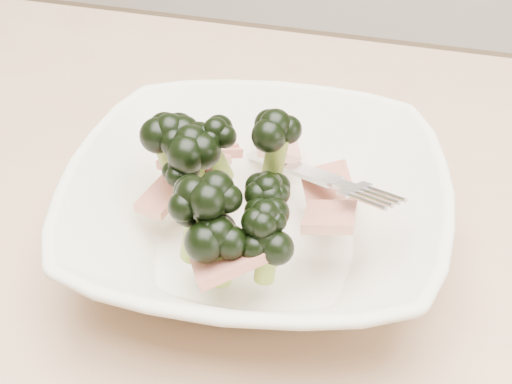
{
  "coord_description": "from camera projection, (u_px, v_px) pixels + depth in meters",
  "views": [
    {
      "loc": [
        0.07,
        -0.34,
        1.11
      ],
      "look_at": [
        -0.04,
        0.04,
        0.8
      ],
      "focal_mm": 50.0,
      "sensor_mm": 36.0,
      "label": 1
    }
  ],
  "objects": [
    {
      "name": "dining_table",
      "position": [
        287.0,
        381.0,
        0.55
      ],
      "size": [
        1.2,
        0.8,
        0.75
      ],
      "color": "tan",
      "rests_on": "ground"
    },
    {
      "name": "broccoli_dish",
      "position": [
        251.0,
        207.0,
        0.5
      ],
      "size": [
        0.3,
        0.3,
        0.13
      ],
      "color": "beige",
      "rests_on": "dining_table"
    }
  ]
}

